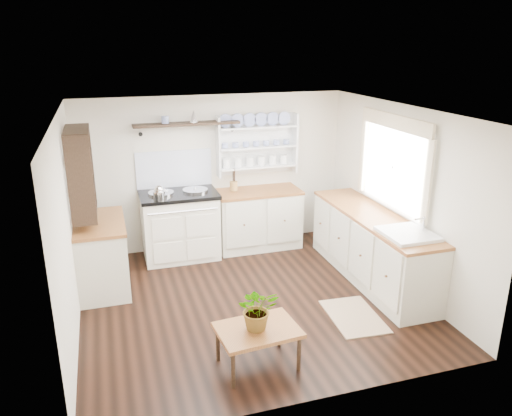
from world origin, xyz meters
The scene contains 19 objects.
floor centered at (0.00, 0.00, 0.00)m, with size 4.00×3.80×0.01m, color black.
wall_back centered at (0.00, 1.90, 1.15)m, with size 4.00×0.02×2.30m, color beige.
wall_right centered at (2.00, 0.00, 1.15)m, with size 0.02×3.80×2.30m, color beige.
wall_left centered at (-2.00, 0.00, 1.15)m, with size 0.02×3.80×2.30m, color beige.
ceiling centered at (0.00, 0.00, 2.30)m, with size 4.00×3.80×0.01m, color white.
window centered at (1.95, 0.15, 1.56)m, with size 0.08×1.55×1.22m.
aga_cooker centered at (-0.60, 1.57, 0.50)m, with size 1.10×0.76×1.01m.
back_cabinets centered at (0.60, 1.60, 0.46)m, with size 1.27×0.63×0.90m.
right_cabinets centered at (1.70, 0.10, 0.46)m, with size 0.62×2.43×0.90m.
belfast_sink centered at (1.70, -0.65, 0.80)m, with size 0.55×0.60×0.45m.
left_cabinets centered at (-1.70, 0.90, 0.46)m, with size 0.62×1.13×0.90m.
plate_rack centered at (0.65, 1.86, 1.56)m, with size 1.20×0.22×0.90m.
high_shelf centered at (-0.40, 1.78, 1.91)m, with size 1.50×0.29×0.16m.
left_shelving centered at (-1.84, 0.90, 1.55)m, with size 0.28×0.80×1.05m, color black.
kettle centered at (-0.88, 1.45, 1.03)m, with size 0.17×0.17×0.21m, color silver, non-canonical shape.
utensil_crock centered at (0.25, 1.68, 0.98)m, with size 0.12×0.12×0.14m, color #A6793D.
center_table centered at (-0.31, -1.27, 0.37)m, with size 0.81×0.61×0.42m.
potted_plant centered at (-0.31, -1.27, 0.63)m, with size 0.39×0.33×0.43m, color #3F7233.
floor_rug centered at (1.03, -0.74, 0.01)m, with size 0.55×0.85×0.02m, color #937155.
Camera 1 is at (-1.55, -5.24, 3.03)m, focal length 35.00 mm.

